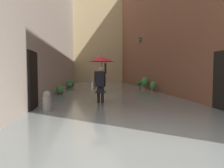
% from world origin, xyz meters
% --- Properties ---
extents(ground_plane, '(60.00, 60.00, 0.00)m').
position_xyz_m(ground_plane, '(0.00, -11.84, 0.00)').
color(ground_plane, gray).
extents(flood_water, '(7.26, 29.68, 0.19)m').
position_xyz_m(flood_water, '(0.00, -11.84, 0.09)').
color(flood_water, slate).
rests_on(flood_water, ground_plane).
extents(building_facade_left, '(2.04, 27.68, 11.86)m').
position_xyz_m(building_facade_left, '(-4.13, -11.84, 5.93)').
color(building_facade_left, brown).
rests_on(building_facade_left, ground_plane).
extents(building_facade_right, '(2.04, 27.68, 13.17)m').
position_xyz_m(building_facade_right, '(4.13, -11.84, 6.58)').
color(building_facade_right, '#A89989').
rests_on(building_facade_right, ground_plane).
extents(building_facade_far, '(10.06, 1.80, 11.89)m').
position_xyz_m(building_facade_far, '(0.00, -24.58, 5.94)').
color(building_facade_far, tan).
rests_on(building_facade_far, ground_plane).
extents(person_wading, '(1.04, 1.04, 2.20)m').
position_xyz_m(person_wading, '(0.76, -4.85, 1.55)').
color(person_wading, '#4C4233').
rests_on(person_wading, ground_plane).
extents(potted_plant_mid_right, '(0.43, 0.43, 0.71)m').
position_xyz_m(potted_plant_mid_right, '(2.91, -8.04, 0.37)').
color(potted_plant_mid_right, '#66605B').
rests_on(potted_plant_mid_right, ground_plane).
extents(potted_plant_far_left, '(0.54, 0.54, 1.06)m').
position_xyz_m(potted_plant_far_left, '(-2.89, -11.18, 0.61)').
color(potted_plant_far_left, brown).
rests_on(potted_plant_far_left, ground_plane).
extents(potted_plant_far_right, '(0.49, 0.49, 0.61)m').
position_xyz_m(potted_plant_far_right, '(2.82, -12.56, 0.34)').
color(potted_plant_far_right, brown).
rests_on(potted_plant_far_right, ground_plane).
extents(potted_plant_near_left, '(0.43, 0.43, 0.85)m').
position_xyz_m(potted_plant_near_left, '(-2.87, -9.14, 0.46)').
color(potted_plant_near_left, '#9E563D').
rests_on(potted_plant_near_left, ground_plane).
extents(potted_plant_near_right, '(0.67, 0.67, 0.73)m').
position_xyz_m(potted_plant_near_right, '(2.88, -14.71, 0.42)').
color(potted_plant_near_right, brown).
rests_on(potted_plant_near_right, ground_plane).
extents(potted_plant_mid_left, '(0.41, 0.41, 0.76)m').
position_xyz_m(potted_plant_mid_left, '(-2.70, -12.19, 0.44)').
color(potted_plant_mid_left, '#66605B').
rests_on(potted_plant_mid_left, ground_plane).
extents(mooring_bollard, '(0.29, 0.29, 0.87)m').
position_xyz_m(mooring_bollard, '(2.64, -3.13, 0.43)').
color(mooring_bollard, gray).
rests_on(mooring_bollard, ground_plane).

